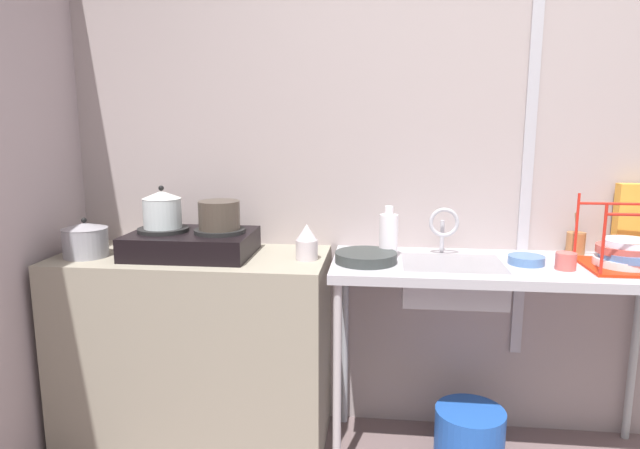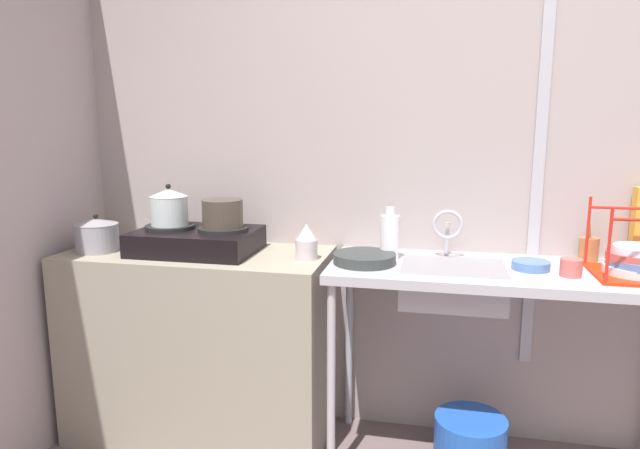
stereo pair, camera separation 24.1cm
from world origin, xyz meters
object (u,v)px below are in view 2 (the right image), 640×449
object	(u,v)px
percolator	(306,242)
frying_pan	(364,258)
bottle_by_sink	(390,236)
faucet	(448,227)
utensil_jar	(589,249)
pot_beside_stove	(97,235)
small_bowl_on_drainboard	(531,265)
stove	(197,240)
sink_basin	(452,284)
cup_by_rack	(571,267)
pot_on_right_burner	(223,213)
dish_rack	(638,262)
pot_on_left_burner	(169,207)
bucket_on_floor	(470,444)

from	to	relation	value
percolator	frying_pan	world-z (taller)	percolator
bottle_by_sink	faucet	bearing A→B (deg)	16.81
faucet	frying_pan	bearing A→B (deg)	-152.29
frying_pan	utensil_jar	world-z (taller)	utensil_jar
pot_beside_stove	small_bowl_on_drainboard	size ratio (longest dim) A/B	1.31
stove	sink_basin	world-z (taller)	stove
stove	cup_by_rack	world-z (taller)	stove
frying_pan	bottle_by_sink	xyz separation A→B (m)	(0.10, 0.11, 0.08)
sink_basin	percolator	bearing A→B (deg)	-179.24
sink_basin	faucet	size ratio (longest dim) A/B	1.96
pot_on_right_burner	small_bowl_on_drainboard	xyz separation A→B (m)	(1.34, 0.00, -0.17)
faucet	dish_rack	distance (m)	0.75
frying_pan	pot_on_left_burner	bearing A→B (deg)	177.20
faucet	sink_basin	bearing A→B (deg)	-80.09
utensil_jar	pot_on_left_burner	bearing A→B (deg)	-173.56
percolator	sink_basin	xyz separation A→B (m)	(0.63, 0.01, -0.16)
pot_beside_stove	sink_basin	bearing A→B (deg)	2.39
pot_beside_stove	bucket_on_floor	xyz separation A→B (m)	(1.73, 0.03, -0.87)
utensil_jar	bucket_on_floor	world-z (taller)	utensil_jar
cup_by_rack	dish_rack	bearing A→B (deg)	10.70
bucket_on_floor	dish_rack	bearing A→B (deg)	2.02
pot_on_right_burner	cup_by_rack	bearing A→B (deg)	-2.85
sink_basin	dish_rack	size ratio (longest dim) A/B	1.32
small_bowl_on_drainboard	dish_rack	bearing A→B (deg)	-3.94
pot_on_left_burner	faucet	xyz separation A→B (m)	(1.27, 0.14, -0.07)
faucet	bucket_on_floor	bearing A→B (deg)	-54.67
small_bowl_on_drainboard	utensil_jar	world-z (taller)	utensil_jar
cup_by_rack	faucet	bearing A→B (deg)	156.09
sink_basin	frying_pan	distance (m)	0.39
pot_on_right_burner	sink_basin	distance (m)	1.07
dish_rack	pot_on_left_burner	bearing A→B (deg)	179.25
stove	small_bowl_on_drainboard	distance (m)	1.47
percolator	frying_pan	bearing A→B (deg)	-5.15
percolator	bottle_by_sink	distance (m)	0.37
cup_by_rack	bottle_by_sink	xyz separation A→B (m)	(-0.72, 0.13, 0.07)
stove	pot_on_left_burner	distance (m)	0.20
pot_on_right_burner	percolator	size ratio (longest dim) A/B	1.17
pot_on_right_burner	pot_beside_stove	bearing A→B (deg)	-172.24
pot_on_right_burner	utensil_jar	xyz separation A→B (m)	(1.61, 0.21, -0.14)
sink_basin	small_bowl_on_drainboard	bearing A→B (deg)	2.57
pot_on_right_burner	pot_beside_stove	xyz separation A→B (m)	(-0.60, -0.08, -0.11)
pot_on_right_burner	bucket_on_floor	xyz separation A→B (m)	(1.14, -0.05, -0.98)
stove	bucket_on_floor	world-z (taller)	stove
pot_on_left_burner	bucket_on_floor	world-z (taller)	pot_on_left_burner
stove	small_bowl_on_drainboard	size ratio (longest dim) A/B	3.64
faucet	cup_by_rack	distance (m)	0.53
small_bowl_on_drainboard	utensil_jar	xyz separation A→B (m)	(0.27, 0.21, 0.03)
pot_beside_stove	faucet	bearing A→B (deg)	7.73
dish_rack	bottle_by_sink	bearing A→B (deg)	174.89
pot_on_left_burner	percolator	size ratio (longest dim) A/B	1.22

